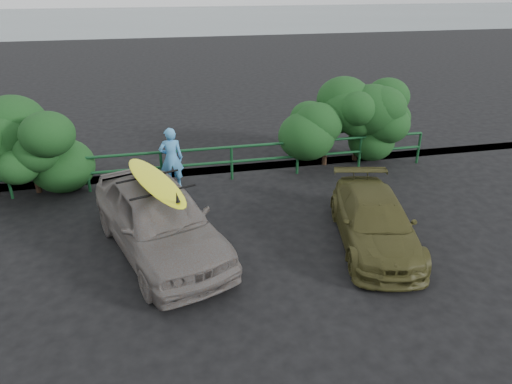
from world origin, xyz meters
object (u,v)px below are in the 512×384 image
(guardrail, at_px, (197,165))
(olive_vehicle, at_px, (375,221))
(sedan, at_px, (159,219))
(man, at_px, (171,159))
(surfboard, at_px, (155,181))

(guardrail, xyz_separation_m, olive_vehicle, (3.48, -4.19, 0.03))
(sedan, height_order, man, man)
(guardrail, height_order, olive_vehicle, olive_vehicle)
(guardrail, bearing_deg, sedan, -108.28)
(man, bearing_deg, sedan, 81.78)
(olive_vehicle, relative_size, man, 2.17)
(sedan, distance_m, man, 3.28)
(guardrail, distance_m, surfboard, 3.83)
(olive_vehicle, distance_m, surfboard, 4.81)
(sedan, bearing_deg, surfboard, 71.07)
(guardrail, relative_size, surfboard, 4.80)
(sedan, distance_m, olive_vehicle, 4.69)
(sedan, xyz_separation_m, man, (0.43, 3.25, 0.09))
(surfboard, bearing_deg, sedan, -108.93)
(guardrail, height_order, sedan, sedan)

